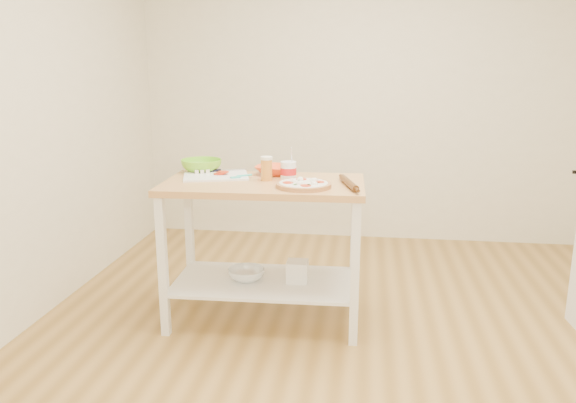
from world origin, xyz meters
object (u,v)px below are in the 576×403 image
(beer_pint, at_px, (267,168))
(yogurt_tub, at_px, (288,171))
(spatula, at_px, (240,176))
(shelf_glass_bowl, at_px, (246,274))
(pizza, at_px, (304,184))
(prep_island, at_px, (264,221))
(orange_bowl, at_px, (275,170))
(knife, at_px, (220,170))
(shelf_bin, at_px, (297,271))
(green_bowl, at_px, (201,166))
(rolling_pin, at_px, (349,183))
(cutting_board, at_px, (215,176))

(beer_pint, bearing_deg, yogurt_tub, 5.09)
(spatula, relative_size, shelf_glass_bowl, 0.53)
(pizza, bearing_deg, prep_island, 154.61)
(orange_bowl, bearing_deg, knife, -179.40)
(prep_island, bearing_deg, shelf_bin, 4.22)
(pizza, distance_m, knife, 0.69)
(yogurt_tub, relative_size, shelf_bin, 1.58)
(yogurt_tub, distance_m, shelf_bin, 0.64)
(knife, xyz_separation_m, yogurt_tub, (0.48, -0.19, 0.04))
(prep_island, height_order, orange_bowl, orange_bowl)
(green_bowl, xyz_separation_m, shelf_bin, (0.67, -0.24, -0.62))
(beer_pint, bearing_deg, green_bowl, 155.54)
(rolling_pin, bearing_deg, prep_island, 172.05)
(cutting_board, height_order, shelf_glass_bowl, cutting_board)
(pizza, xyz_separation_m, cutting_board, (-0.59, 0.23, -0.01))
(cutting_board, bearing_deg, yogurt_tub, -22.47)
(pizza, relative_size, shelf_bin, 2.44)
(spatula, distance_m, rolling_pin, 0.69)
(prep_island, distance_m, shelf_glass_bowl, 0.37)
(spatula, height_order, yogurt_tub, yogurt_tub)
(spatula, bearing_deg, orange_bowl, 10.29)
(shelf_bin, bearing_deg, orange_bowl, 128.25)
(yogurt_tub, bearing_deg, shelf_bin, -30.66)
(yogurt_tub, bearing_deg, cutting_board, 173.48)
(pizza, xyz_separation_m, knife, (-0.59, 0.36, 0.00))
(shelf_bin, bearing_deg, prep_island, -175.78)
(cutting_board, bearing_deg, pizza, -37.21)
(orange_bowl, xyz_separation_m, yogurt_tub, (0.12, -0.19, 0.03))
(prep_island, bearing_deg, pizza, -25.39)
(beer_pint, bearing_deg, cutting_board, 169.04)
(knife, distance_m, shelf_glass_bowl, 0.70)
(orange_bowl, bearing_deg, shelf_glass_bowl, -120.22)
(rolling_pin, bearing_deg, shelf_bin, 164.26)
(knife, bearing_deg, yogurt_tub, -45.91)
(shelf_bin, bearing_deg, cutting_board, 170.38)
(pizza, height_order, shelf_bin, pizza)
(yogurt_tub, height_order, shelf_glass_bowl, yogurt_tub)
(spatula, distance_m, knife, 0.25)
(spatula, height_order, shelf_glass_bowl, spatula)
(beer_pint, xyz_separation_m, rolling_pin, (0.51, -0.11, -0.05))
(pizza, relative_size, cutting_board, 0.69)
(spatula, height_order, knife, knife)
(pizza, distance_m, yogurt_tub, 0.21)
(cutting_board, bearing_deg, orange_bowl, 4.76)
(prep_island, height_order, yogurt_tub, yogurt_tub)
(cutting_board, distance_m, beer_pint, 0.35)
(knife, bearing_deg, orange_bowl, -23.97)
(spatula, distance_m, beer_pint, 0.18)
(knife, bearing_deg, green_bowl, 147.43)
(pizza, height_order, green_bowl, green_bowl)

